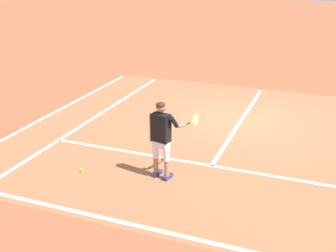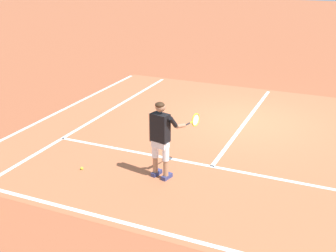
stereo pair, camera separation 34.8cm
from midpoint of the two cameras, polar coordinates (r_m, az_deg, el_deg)
ground_plane at (r=12.76m, az=11.04°, el=0.62°), size 80.00×80.00×0.00m
court_inner_surface at (r=11.52m, az=9.49°, el=-1.56°), size 10.98×9.56×0.00m
line_baseline at (r=7.68m, az=0.52°, el=-13.89°), size 10.98×0.10×0.01m
line_service at (r=9.92m, az=6.81°, el=-5.32°), size 8.23×0.10×0.01m
line_centre_service at (r=12.78m, az=11.06°, el=0.67°), size 0.10×6.40×0.01m
line_singles_left at (r=13.03m, az=-8.26°, el=1.26°), size 0.10×9.16×0.01m
line_doubles_left at (r=13.78m, az=-13.15°, el=2.03°), size 0.10×9.16×0.01m
tennis_player at (r=8.99m, az=0.24°, el=-1.18°), size 0.82×1.06×1.71m
tennis_ball_near_feet at (r=9.86m, az=-10.31°, el=-5.52°), size 0.07×0.07×0.07m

